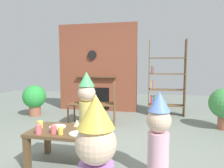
{
  "coord_description": "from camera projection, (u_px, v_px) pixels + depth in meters",
  "views": [
    {
      "loc": [
        0.8,
        -2.73,
        1.27
      ],
      "look_at": [
        0.15,
        0.4,
        0.96
      ],
      "focal_mm": 31.55,
      "sensor_mm": 36.0,
      "label": 1
    }
  ],
  "objects": [
    {
      "name": "birthday_cake_slice",
      "position": [
        77.0,
        123.0,
        2.65
      ],
      "size": [
        0.1,
        0.1,
        0.09
      ],
      "primitive_type": "cone",
      "color": "#EAC68C",
      "rests_on": "coffee_table"
    },
    {
      "name": "table_fork",
      "position": [
        100.0,
        128.0,
        2.54
      ],
      "size": [
        0.15,
        0.06,
        0.01
      ],
      "primitive_type": "cube",
      "rotation": [
        0.0,
        0.0,
        2.84
      ],
      "color": "silver",
      "rests_on": "coffee_table"
    },
    {
      "name": "paper_plate_front",
      "position": [
        77.0,
        133.0,
        2.35
      ],
      "size": [
        0.2,
        0.2,
        0.01
      ],
      "primitive_type": "cylinder",
      "color": "white",
      "rests_on": "coffee_table"
    },
    {
      "name": "coffee_table",
      "position": [
        69.0,
        136.0,
        2.5
      ],
      "size": [
        0.97,
        0.56,
        0.45
      ],
      "color": "brown",
      "rests_on": "ground_plane"
    },
    {
      "name": "paper_cup_near_left",
      "position": [
        40.0,
        124.0,
        2.58
      ],
      "size": [
        0.08,
        0.08,
        0.09
      ],
      "primitive_type": "cylinder",
      "color": "#F2CC4C",
      "rests_on": "coffee_table"
    },
    {
      "name": "paper_cup_center",
      "position": [
        38.0,
        130.0,
        2.34
      ],
      "size": [
        0.07,
        0.07,
        0.11
      ],
      "primitive_type": "cylinder",
      "color": "#E5666B",
      "rests_on": "coffee_table"
    },
    {
      "name": "ground_plane",
      "position": [
        97.0,
        150.0,
        2.94
      ],
      "size": [
        12.0,
        12.0,
        0.0
      ],
      "primitive_type": "plane",
      "color": "gray"
    },
    {
      "name": "paper_plate_rear",
      "position": [
        58.0,
        127.0,
        2.6
      ],
      "size": [
        0.21,
        0.21,
        0.01
      ],
      "primitive_type": "cylinder",
      "color": "white",
      "rests_on": "coffee_table"
    },
    {
      "name": "dining_chair_left",
      "position": [
        83.0,
        101.0,
        4.22
      ],
      "size": [
        0.41,
        0.41,
        0.9
      ],
      "rotation": [
        0.0,
        0.0,
        3.16
      ],
      "color": "brown",
      "rests_on": "ground_plane"
    },
    {
      "name": "child_with_cone_hat",
      "position": [
        96.0,
        164.0,
        1.4
      ],
      "size": [
        0.3,
        0.3,
        1.07
      ],
      "rotation": [
        0.0,
        0.0,
        2.15
      ],
      "color": "#B27FCC",
      "rests_on": "ground_plane"
    },
    {
      "name": "bookshelf",
      "position": [
        164.0,
        82.0,
        4.98
      ],
      "size": [
        0.9,
        0.28,
        1.9
      ],
      "color": "brown",
      "rests_on": "ground_plane"
    },
    {
      "name": "dining_chair_middle",
      "position": [
        110.0,
        101.0,
        4.2
      ],
      "size": [
        0.46,
        0.46,
        0.9
      ],
      "rotation": [
        0.0,
        0.0,
        3.3
      ],
      "color": "brown",
      "rests_on": "ground_plane"
    },
    {
      "name": "child_in_pink",
      "position": [
        159.0,
        133.0,
        2.18
      ],
      "size": [
        0.27,
        0.27,
        0.98
      ],
      "rotation": [
        0.0,
        0.0,
        3.06
      ],
      "color": "#EAB2C6",
      "rests_on": "ground_plane"
    },
    {
      "name": "paper_cup_far_right",
      "position": [
        54.0,
        129.0,
        2.37
      ],
      "size": [
        0.07,
        0.07,
        0.09
      ],
      "primitive_type": "cylinder",
      "color": "#E5666B",
      "rests_on": "coffee_table"
    },
    {
      "name": "potted_plant_short",
      "position": [
        34.0,
        98.0,
        4.94
      ],
      "size": [
        0.57,
        0.57,
        0.77
      ],
      "color": "#9E5B42",
      "rests_on": "ground_plane"
    },
    {
      "name": "brick_fireplace_feature",
      "position": [
        97.0,
        68.0,
        5.51
      ],
      "size": [
        2.2,
        0.28,
        2.4
      ],
      "color": "brown",
      "rests_on": "ground_plane"
    },
    {
      "name": "child_by_the_chairs",
      "position": [
        87.0,
        102.0,
        3.53
      ],
      "size": [
        0.32,
        0.32,
        1.15
      ],
      "rotation": [
        0.0,
        0.0,
        -1.46
      ],
      "color": "#E0CC66",
      "rests_on": "ground_plane"
    },
    {
      "name": "paper_cup_far_left",
      "position": [
        86.0,
        124.0,
        2.58
      ],
      "size": [
        0.08,
        0.08,
        0.09
      ],
      "primitive_type": "cylinder",
      "color": "#669EE0",
      "rests_on": "coffee_table"
    },
    {
      "name": "paper_cup_near_right",
      "position": [
        60.0,
        131.0,
        2.33
      ],
      "size": [
        0.06,
        0.06,
        0.09
      ],
      "primitive_type": "cylinder",
      "color": "#F2CC4C",
      "rests_on": "coffee_table"
    }
  ]
}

